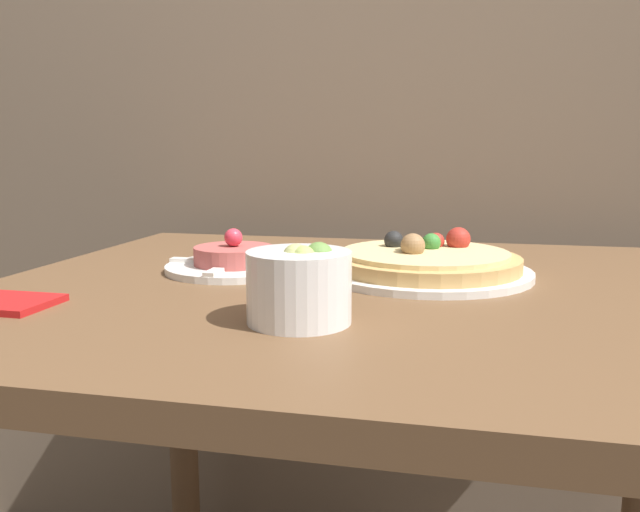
{
  "coord_description": "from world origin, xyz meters",
  "views": [
    {
      "loc": [
        0.1,
        -0.39,
        0.98
      ],
      "look_at": [
        -0.07,
        0.4,
        0.84
      ],
      "focal_mm": 35.0,
      "sensor_mm": 36.0,
      "label": 1
    }
  ],
  "objects": [
    {
      "name": "dining_table",
      "position": [
        0.0,
        0.42,
        0.67
      ],
      "size": [
        1.03,
        0.84,
        0.8
      ],
      "color": "brown",
      "rests_on": "ground_plane"
    },
    {
      "name": "pizza_plate",
      "position": [
        0.06,
        0.5,
        0.82
      ],
      "size": [
        0.3,
        0.3,
        0.06
      ],
      "color": "white",
      "rests_on": "dining_table"
    },
    {
      "name": "tartare_plate",
      "position": [
        -0.22,
        0.47,
        0.81
      ],
      "size": [
        0.2,
        0.2,
        0.06
      ],
      "color": "white",
      "rests_on": "dining_table"
    },
    {
      "name": "small_bowl",
      "position": [
        -0.05,
        0.22,
        0.84
      ],
      "size": [
        0.11,
        0.11,
        0.08
      ],
      "color": "white",
      "rests_on": "dining_table"
    }
  ]
}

